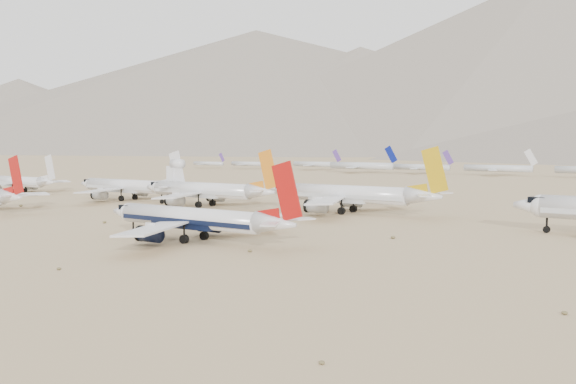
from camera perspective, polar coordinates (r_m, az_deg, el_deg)
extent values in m
plane|color=#9D7F5B|center=(129.19, -12.41, -4.31)|extent=(7000.00, 7000.00, 0.00)
cylinder|color=silver|center=(127.50, -8.81, -2.26)|extent=(34.22, 4.04, 4.04)
cube|color=black|center=(127.56, -8.80, -2.49)|extent=(33.53, 4.11, 0.91)
sphere|color=silver|center=(139.80, -13.89, -1.77)|extent=(4.04, 4.04, 4.04)
cube|color=black|center=(140.15, -14.06, -1.30)|extent=(2.83, 2.63, 1.01)
cone|color=silver|center=(113.98, -1.08, -2.82)|extent=(8.55, 4.04, 4.04)
cube|color=silver|center=(117.33, -11.92, -3.21)|extent=(13.21, 20.82, 0.63)
cube|color=silver|center=(109.80, -1.59, -2.83)|extent=(5.43, 7.10, 0.24)
cylinder|color=black|center=(123.30, -12.14, -3.71)|extent=(4.75, 2.91, 2.91)
cube|color=silver|center=(134.78, -4.46, -2.18)|extent=(13.21, 20.82, 0.63)
cube|color=silver|center=(116.17, 0.72, -2.44)|extent=(5.43, 7.10, 0.24)
cylinder|color=black|center=(135.21, -6.92, -2.95)|extent=(4.75, 2.91, 2.91)
cube|color=#AA0F0C|center=(112.04, -0.10, 0.09)|extent=(6.48, 0.32, 10.69)
cylinder|color=black|center=(139.52, -13.59, -3.45)|extent=(1.21, 0.51, 1.21)
cylinder|color=black|center=(124.99, -9.21, -4.15)|extent=(1.70, 1.01, 1.70)
cylinder|color=black|center=(129.07, -7.46, -3.87)|extent=(1.70, 1.01, 1.70)
cone|color=silver|center=(186.48, -23.37, -0.41)|extent=(8.52, 4.09, 4.09)
cube|color=silver|center=(183.00, -24.14, -0.35)|extent=(5.41, 7.08, 0.25)
cube|color=silver|center=(208.48, -23.23, -0.24)|extent=(13.17, 20.75, 0.64)
cube|color=silver|center=(187.14, -22.08, -0.20)|extent=(5.41, 7.08, 0.25)
cube|color=#AA0F0C|center=(184.13, -23.03, 1.38)|extent=(6.46, 0.33, 10.65)
sphere|color=silver|center=(148.64, 21.58, -1.16)|extent=(5.00, 5.00, 5.00)
cube|color=black|center=(148.69, 21.32, -0.62)|extent=(3.50, 3.25, 1.25)
cylinder|color=black|center=(148.88, 22.00, -3.10)|extent=(1.50, 0.63, 1.50)
cylinder|color=silver|center=(178.21, 4.86, -0.14)|extent=(38.96, 4.74, 4.74)
cube|color=silver|center=(178.25, 4.86, -0.33)|extent=(38.18, 4.81, 1.07)
sphere|color=silver|center=(188.67, -0.27, 0.12)|extent=(4.74, 4.74, 4.74)
cube|color=black|center=(188.99, -0.44, 0.52)|extent=(3.31, 3.08, 1.18)
cone|color=silver|center=(167.49, 12.02, -0.37)|extent=(9.74, 4.74, 4.74)
cube|color=silver|center=(164.98, 3.38, -0.77)|extent=(15.05, 23.71, 0.73)
cube|color=silver|center=(162.58, 12.02, -0.30)|extent=(6.18, 8.09, 0.28)
cylinder|color=silver|center=(171.35, 2.62, -1.30)|extent=(5.41, 3.41, 3.41)
cube|color=silver|center=(188.87, 7.73, -0.17)|extent=(15.05, 23.71, 0.73)
cube|color=silver|center=(170.88, 13.19, -0.10)|extent=(6.18, 8.09, 0.28)
cylinder|color=silver|center=(187.88, 5.75, -0.83)|extent=(5.41, 3.41, 3.41)
cube|color=gold|center=(166.07, 12.91, 1.91)|extent=(7.38, 0.38, 12.17)
cylinder|color=black|center=(188.39, 0.03, -1.33)|extent=(1.42, 0.59, 1.42)
cylinder|color=black|center=(174.94, 4.77, -1.68)|extent=(1.99, 1.18, 1.99)
cylinder|color=black|center=(180.68, 5.82, -1.50)|extent=(1.99, 1.18, 1.99)
cylinder|color=silver|center=(197.94, -7.68, 0.20)|extent=(37.02, 4.52, 4.52)
cube|color=silver|center=(197.98, -7.68, 0.04)|extent=(36.28, 4.59, 1.02)
sphere|color=silver|center=(210.87, -11.39, 0.40)|extent=(4.52, 4.52, 4.52)
cube|color=black|center=(211.29, -11.52, 0.74)|extent=(3.17, 2.94, 1.13)
cone|color=silver|center=(183.27, -2.40, 0.02)|extent=(9.25, 4.52, 4.52)
cube|color=silver|center=(186.60, -9.74, -0.31)|extent=(14.30, 22.53, 0.70)
cube|color=silver|center=(178.75, -2.77, 0.10)|extent=(5.88, 7.68, 0.27)
cylinder|color=silver|center=(192.97, -9.96, -0.77)|extent=(5.14, 3.26, 3.26)
cube|color=silver|center=(205.96, -4.63, 0.16)|extent=(14.30, 22.53, 0.70)
cube|color=silver|center=(185.58, -1.16, 0.25)|extent=(5.88, 7.68, 0.27)
cylinder|color=silver|center=(206.33, -6.37, -0.41)|extent=(5.14, 3.26, 3.26)
cube|color=orange|center=(181.37, -1.76, 2.01)|extent=(7.02, 0.36, 11.56)
cylinder|color=black|center=(210.40, -11.16, -0.84)|extent=(1.36, 0.57, 1.36)
cylinder|color=black|center=(194.93, -7.96, -1.12)|extent=(1.90, 1.13, 1.90)
cylinder|color=black|center=(199.60, -6.73, -0.98)|extent=(1.90, 1.13, 1.90)
cylinder|color=silver|center=(226.01, -14.29, 0.54)|extent=(36.03, 4.31, 4.31)
cube|color=silver|center=(226.04, -14.29, 0.41)|extent=(35.31, 4.38, 0.97)
sphere|color=silver|center=(239.91, -17.11, 0.69)|extent=(4.31, 4.31, 4.31)
cube|color=black|center=(240.35, -17.21, 0.98)|extent=(3.02, 2.80, 1.08)
cone|color=silver|center=(209.68, -10.31, 0.42)|extent=(9.01, 4.31, 4.31)
cube|color=silver|center=(215.83, -16.35, 0.13)|extent=(13.92, 21.93, 0.67)
cube|color=silver|center=(205.49, -10.78, 0.49)|extent=(5.72, 7.48, 0.26)
cylinder|color=silver|center=(222.05, -16.35, -0.26)|extent=(5.00, 3.11, 3.11)
cube|color=silver|center=(232.50, -11.48, 0.50)|extent=(13.92, 21.93, 0.67)
cube|color=silver|center=(211.36, -9.18, 0.61)|extent=(5.72, 7.48, 0.26)
cylinder|color=silver|center=(233.56, -12.95, 0.02)|extent=(5.00, 3.11, 3.11)
cube|color=silver|center=(207.60, -9.84, 2.11)|extent=(6.83, 0.35, 11.25)
cylinder|color=silver|center=(207.38, -9.80, 2.49)|extent=(4.50, 2.80, 2.80)
cylinder|color=black|center=(239.35, -16.93, -0.35)|extent=(1.29, 0.54, 1.29)
cylinder|color=black|center=(223.20, -14.61, -0.55)|extent=(1.81, 1.08, 1.81)
cylinder|color=black|center=(227.15, -13.45, -0.45)|extent=(1.81, 1.08, 1.81)
cylinder|color=silver|center=(275.91, -22.98, 0.89)|extent=(31.97, 3.93, 3.93)
cube|color=silver|center=(275.94, -22.98, 0.78)|extent=(31.33, 3.99, 0.88)
cone|color=silver|center=(259.40, -20.66, 0.82)|extent=(7.99, 3.93, 3.93)
cube|color=silver|center=(256.02, -21.14, 0.88)|extent=(5.07, 6.63, 0.24)
cube|color=silver|center=(280.07, -20.75, 0.85)|extent=(12.35, 19.45, 0.60)
cube|color=silver|center=(260.22, -19.79, 0.96)|extent=(5.07, 6.63, 0.24)
cylinder|color=silver|center=(281.82, -21.79, 0.48)|extent=(4.44, 2.83, 2.83)
cube|color=silver|center=(257.33, -20.41, 2.04)|extent=(6.06, 0.31, 9.98)
cylinder|color=black|center=(273.55, -23.30, 0.08)|extent=(1.65, 0.98, 1.65)
cylinder|color=black|center=(276.48, -22.33, 0.14)|extent=(1.65, 0.98, 1.65)
cylinder|color=silver|center=(522.32, -7.10, 2.53)|extent=(30.49, 3.01, 3.01)
cube|color=#583697|center=(512.72, -5.91, 3.08)|extent=(6.07, 0.30, 7.65)
cube|color=silver|center=(516.50, -7.68, 2.46)|extent=(8.03, 14.04, 0.30)
cube|color=silver|center=(528.23, -6.52, 2.51)|extent=(8.03, 14.04, 0.30)
cylinder|color=silver|center=(506.49, -3.52, 2.52)|extent=(33.41, 3.30, 3.30)
cube|color=silver|center=(496.75, -2.10, 3.14)|extent=(6.65, 0.33, 8.38)
cube|color=silver|center=(499.75, -4.14, 2.44)|extent=(8.80, 15.38, 0.33)
cube|color=silver|center=(513.31, -2.92, 2.49)|extent=(8.80, 15.38, 0.33)
cylinder|color=silver|center=(485.78, 2.49, 2.49)|extent=(38.90, 3.84, 3.84)
cube|color=#583697|center=(476.09, 4.36, 3.23)|extent=(7.75, 0.38, 9.76)
cube|color=silver|center=(477.33, 1.85, 2.39)|extent=(10.25, 17.91, 0.38)
cube|color=silver|center=(494.33, 3.12, 2.45)|extent=(10.25, 17.91, 0.38)
cylinder|color=silver|center=(438.88, 6.52, 2.33)|extent=(47.09, 4.65, 4.65)
cube|color=navy|center=(428.62, 9.14, 3.31)|extent=(9.38, 0.47, 11.81)
cube|color=silver|center=(428.22, 5.74, 2.20)|extent=(12.41, 21.68, 0.47)
cube|color=silver|center=(449.66, 7.26, 2.28)|extent=(12.41, 21.68, 0.47)
cylinder|color=silver|center=(429.34, 11.73, 2.18)|extent=(39.08, 3.86, 3.86)
cube|color=#583697|center=(422.29, 14.04, 2.99)|extent=(7.78, 0.39, 9.80)
cube|color=silver|center=(420.08, 11.19, 2.06)|extent=(10.30, 17.99, 0.39)
cube|color=silver|center=(438.68, 12.25, 2.14)|extent=(10.30, 17.99, 0.39)
cylinder|color=silver|center=(416.10, 18.13, 2.01)|extent=(41.73, 4.12, 4.12)
cube|color=silver|center=(410.70, 20.78, 2.90)|extent=(8.31, 0.41, 10.47)
cube|color=silver|center=(405.80, 17.69, 1.89)|extent=(10.99, 19.21, 0.41)
cube|color=silver|center=(426.47, 18.55, 1.97)|extent=(10.99, 19.21, 0.41)
cone|color=slate|center=(3197.53, -22.77, 6.42)|extent=(2048.00, 2048.00, 320.00)
cone|color=slate|center=(2563.10, -16.38, 6.53)|extent=(1456.00, 1456.00, 260.00)
cone|color=slate|center=(2289.86, -2.83, 9.00)|extent=(3024.00, 3024.00, 420.00)
cone|color=slate|center=(1878.19, 6.40, 8.19)|extent=(1800.00, 1800.00, 300.00)
cone|color=slate|center=(1832.51, 22.60, 10.67)|extent=(2444.00, 2444.00, 470.00)
cone|color=slate|center=(1987.59, -18.56, 5.18)|extent=(1080.00, 1080.00, 120.00)
cone|color=slate|center=(1428.01, 1.07, 5.36)|extent=(855.00, 855.00, 95.00)
ellipsoid|color=brown|center=(213.09, -22.66, -1.12)|extent=(1.12, 1.12, 0.62)
ellipsoid|color=brown|center=(161.31, -16.00, -2.58)|extent=(0.98, 0.98, 0.54)
ellipsoid|color=brown|center=(103.71, -19.70, -6.43)|extent=(0.70, 0.70, 0.39)
ellipsoid|color=brown|center=(113.87, -3.41, -5.23)|extent=(0.84, 0.84, 0.46)
ellipsoid|color=brown|center=(131.42, 9.32, -3.99)|extent=(0.98, 0.98, 0.54)
ellipsoid|color=brown|center=(57.33, 3.02, -14.89)|extent=(0.56, 0.56, 0.31)
ellipsoid|color=brown|center=(79.05, 23.38, -9.83)|extent=(0.70, 0.70, 0.39)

